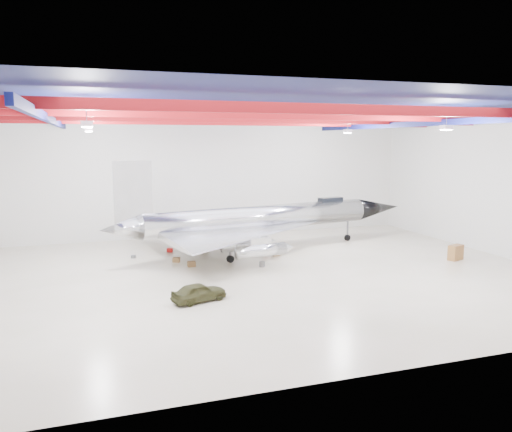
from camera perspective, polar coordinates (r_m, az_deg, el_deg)
name	(u,v)px	position (r m, az deg, el deg)	size (l,w,h in m)	color
floor	(253,276)	(33.51, -0.34, -6.84)	(40.00, 40.00, 0.00)	#C1B899
wall_back	(204,178)	(46.94, -5.93, 4.37)	(40.00, 40.00, 0.00)	silver
wall_right	(499,185)	(42.97, 26.02, 3.16)	(30.00, 30.00, 0.00)	silver
ceiling	(253,108)	(32.37, -0.36, 12.28)	(40.00, 40.00, 0.00)	#0A0F38
ceiling_structure	(253,118)	(32.33, -0.36, 11.09)	(39.50, 29.50, 1.08)	maroon
jet_aircraft	(261,221)	(40.45, 0.53, -0.58)	(27.48, 18.24, 7.53)	silver
jeep	(199,292)	(28.37, -6.53, -8.65)	(1.26, 3.13, 1.07)	#34341A
desk	(456,252)	(40.60, 21.86, -3.89)	(1.26, 0.63, 1.15)	brown
crate_ply	(176,260)	(37.59, -9.10, -4.96)	(0.51, 0.41, 0.35)	olive
toolbox_red	(170,250)	(41.08, -9.82, -3.84)	(0.46, 0.37, 0.32)	#A91110
engine_drum	(262,264)	(35.82, 0.70, -5.52)	(0.42, 0.42, 0.37)	#59595B
parts_bin	(276,253)	(39.21, 2.26, -4.26)	(0.58, 0.46, 0.41)	olive
crate_small	(133,257)	(39.51, -13.84, -4.53)	(0.34, 0.27, 0.24)	#59595B
tool_chest	(265,251)	(39.80, 1.07, -4.06)	(0.44, 0.44, 0.40)	#A91110
oil_barrel	(192,264)	(36.14, -7.38, -5.46)	(0.54, 0.43, 0.37)	olive
spares_box	(238,249)	(40.88, -2.09, -3.76)	(0.40, 0.40, 0.36)	#59595B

